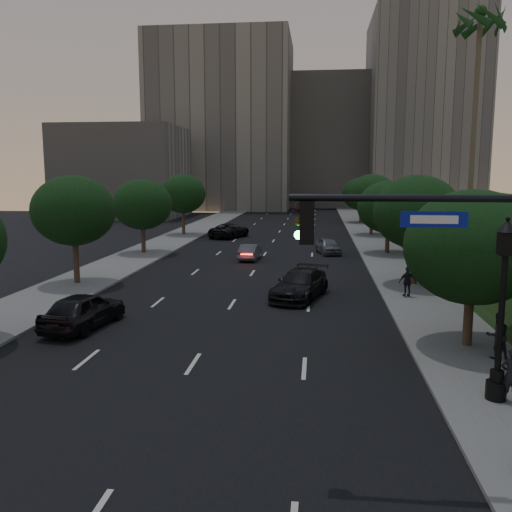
# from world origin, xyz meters

# --- Properties ---
(ground) EXTENTS (160.00, 160.00, 0.00)m
(ground) POSITION_xyz_m (0.00, 0.00, 0.00)
(ground) COLOR black
(ground) RESTS_ON ground
(road_surface) EXTENTS (16.00, 140.00, 0.02)m
(road_surface) POSITION_xyz_m (0.00, 30.00, 0.01)
(road_surface) COLOR black
(road_surface) RESTS_ON ground
(sidewalk_right) EXTENTS (4.50, 140.00, 0.15)m
(sidewalk_right) POSITION_xyz_m (10.25, 30.00, 0.07)
(sidewalk_right) COLOR slate
(sidewalk_right) RESTS_ON ground
(sidewalk_left) EXTENTS (4.50, 140.00, 0.15)m
(sidewalk_left) POSITION_xyz_m (-10.25, 30.00, 0.07)
(sidewalk_left) COLOR slate
(sidewalk_left) RESTS_ON ground
(parapet_wall) EXTENTS (0.35, 90.00, 0.70)m
(parapet_wall) POSITION_xyz_m (13.50, 28.00, 4.35)
(parapet_wall) COLOR slate
(parapet_wall) RESTS_ON embankment
(office_block_left) EXTENTS (26.00, 20.00, 32.00)m
(office_block_left) POSITION_xyz_m (-14.00, 92.00, 16.00)
(office_block_left) COLOR gray
(office_block_left) RESTS_ON ground
(office_block_mid) EXTENTS (22.00, 18.00, 26.00)m
(office_block_mid) POSITION_xyz_m (6.00, 102.00, 13.00)
(office_block_mid) COLOR #9C998F
(office_block_mid) RESTS_ON ground
(office_block_right) EXTENTS (20.00, 22.00, 36.00)m
(office_block_right) POSITION_xyz_m (24.00, 96.00, 18.00)
(office_block_right) COLOR gray
(office_block_right) RESTS_ON ground
(office_block_filler) EXTENTS (18.00, 16.00, 14.00)m
(office_block_filler) POSITION_xyz_m (-26.00, 70.00, 7.00)
(office_block_filler) COLOR #9C998F
(office_block_filler) RESTS_ON ground
(tree_right_a) EXTENTS (5.20, 5.20, 6.24)m
(tree_right_a) POSITION_xyz_m (10.30, 8.00, 4.02)
(tree_right_a) COLOR #38281C
(tree_right_a) RESTS_ON ground
(tree_right_b) EXTENTS (5.20, 5.20, 6.74)m
(tree_right_b) POSITION_xyz_m (10.30, 20.00, 4.52)
(tree_right_b) COLOR #38281C
(tree_right_b) RESTS_ON ground
(tree_right_c) EXTENTS (5.20, 5.20, 6.24)m
(tree_right_c) POSITION_xyz_m (10.30, 33.00, 4.02)
(tree_right_c) COLOR #38281C
(tree_right_c) RESTS_ON ground
(tree_right_d) EXTENTS (5.20, 5.20, 6.74)m
(tree_right_d) POSITION_xyz_m (10.30, 47.00, 4.52)
(tree_right_d) COLOR #38281C
(tree_right_d) RESTS_ON ground
(tree_right_e) EXTENTS (5.20, 5.20, 6.24)m
(tree_right_e) POSITION_xyz_m (10.30, 62.00, 4.02)
(tree_right_e) COLOR #38281C
(tree_right_e) RESTS_ON ground
(tree_left_b) EXTENTS (5.00, 5.00, 6.71)m
(tree_left_b) POSITION_xyz_m (-10.30, 18.00, 4.58)
(tree_left_b) COLOR #38281C
(tree_left_b) RESTS_ON ground
(tree_left_c) EXTENTS (5.00, 5.00, 6.34)m
(tree_left_c) POSITION_xyz_m (-10.30, 31.00, 4.21)
(tree_left_c) COLOR #38281C
(tree_left_c) RESTS_ON ground
(tree_left_d) EXTENTS (5.00, 5.00, 6.71)m
(tree_left_d) POSITION_xyz_m (-10.30, 45.00, 4.58)
(tree_left_d) COLOR #38281C
(tree_left_d) RESTS_ON ground
(palm_far) EXTENTS (3.20, 3.20, 15.50)m
(palm_far) POSITION_xyz_m (16.00, 30.00, 17.64)
(palm_far) COLOR #4C4233
(palm_far) RESTS_ON embankment
(traffic_signal_mast) EXTENTS (5.68, 0.56, 7.00)m
(traffic_signal_mast) POSITION_xyz_m (8.05, -1.44, 3.67)
(traffic_signal_mast) COLOR black
(traffic_signal_mast) RESTS_ON ground
(street_lamp) EXTENTS (0.64, 0.64, 5.62)m
(street_lamp) POSITION_xyz_m (9.75, 2.71, 2.63)
(street_lamp) COLOR black
(street_lamp) RESTS_ON ground
(sedan_near_left) EXTENTS (2.59, 5.03, 1.64)m
(sedan_near_left) POSITION_xyz_m (-5.87, 9.01, 0.82)
(sedan_near_left) COLOR black
(sedan_near_left) RESTS_ON ground
(sedan_mid_left) EXTENTS (1.52, 3.92, 1.27)m
(sedan_mid_left) POSITION_xyz_m (-0.89, 28.92, 0.64)
(sedan_mid_left) COLOR #4B4D53
(sedan_mid_left) RESTS_ON ground
(sedan_far_left) EXTENTS (4.16, 6.07, 1.54)m
(sedan_far_left) POSITION_xyz_m (-4.88, 43.44, 0.77)
(sedan_far_left) COLOR black
(sedan_far_left) RESTS_ON ground
(sedan_near_right) EXTENTS (3.55, 5.78, 1.57)m
(sedan_near_right) POSITION_xyz_m (3.49, 15.88, 0.78)
(sedan_near_right) COLOR black
(sedan_near_right) RESTS_ON ground
(sedan_far_right) EXTENTS (2.50, 4.26, 1.36)m
(sedan_far_right) POSITION_xyz_m (5.33, 32.87, 0.68)
(sedan_far_right) COLOR slate
(sedan_far_right) RESTS_ON ground
(pedestrian_a) EXTENTS (0.63, 0.44, 1.64)m
(pedestrian_a) POSITION_xyz_m (10.10, 2.57, 0.97)
(pedestrian_a) COLOR black
(pedestrian_a) RESTS_ON sidewalk_right
(pedestrian_b) EXTENTS (0.89, 0.73, 1.72)m
(pedestrian_b) POSITION_xyz_m (10.93, 6.47, 1.01)
(pedestrian_b) COLOR black
(pedestrian_b) RESTS_ON sidewalk_right
(pedestrian_c) EXTENTS (1.03, 0.63, 1.64)m
(pedestrian_c) POSITION_xyz_m (9.33, 16.37, 0.97)
(pedestrian_c) COLOR black
(pedestrian_c) RESTS_ON sidewalk_right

